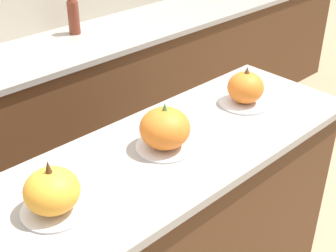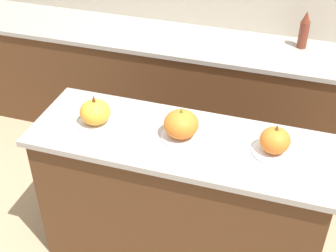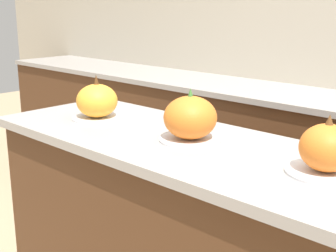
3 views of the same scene
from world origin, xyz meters
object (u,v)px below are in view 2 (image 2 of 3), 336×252
at_px(pumpkin_cake_left, 95,113).
at_px(pumpkin_cake_right, 275,142).
at_px(bottle_tall, 304,30).
at_px(pumpkin_cake_center, 181,125).

height_order(pumpkin_cake_left, pumpkin_cake_right, pumpkin_cake_left).
bearing_deg(bottle_tall, pumpkin_cake_right, -91.62).
bearing_deg(pumpkin_cake_left, pumpkin_cake_right, 2.53).
relative_size(pumpkin_cake_left, pumpkin_cake_center, 0.96).
xyz_separation_m(pumpkin_cake_left, pumpkin_cake_right, (0.99, 0.04, -0.00)).
distance_m(pumpkin_cake_left, pumpkin_cake_right, 0.99).
xyz_separation_m(pumpkin_cake_left, pumpkin_cake_center, (0.49, 0.03, 0.01)).
relative_size(pumpkin_cake_left, bottle_tall, 0.73).
xyz_separation_m(pumpkin_cake_right, bottle_tall, (0.04, 1.39, 0.03)).
distance_m(pumpkin_cake_right, bottle_tall, 1.39).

